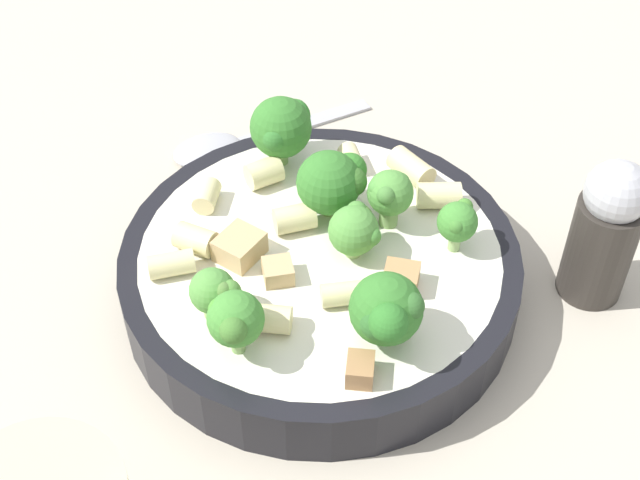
{
  "coord_description": "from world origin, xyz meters",
  "views": [
    {
      "loc": [
        0.19,
        -0.31,
        0.41
      ],
      "look_at": [
        0.0,
        0.0,
        0.05
      ],
      "focal_mm": 50.0,
      "sensor_mm": 36.0,
      "label": 1
    }
  ],
  "objects_px": {
    "broccoli_floret_6": "(236,320)",
    "spoon": "(234,143)",
    "broccoli_floret_1": "(333,181)",
    "chicken_chunk_2": "(278,271)",
    "rigatoni_5": "(294,218)",
    "broccoli_floret_0": "(387,312)",
    "broccoli_floret_5": "(458,221)",
    "rigatoni_9": "(345,294)",
    "broccoli_floret_4": "(215,292)",
    "pepper_shaker": "(605,231)",
    "broccoli_floret_3": "(283,126)",
    "chicken_chunk_3": "(360,370)",
    "rigatoni_2": "(264,173)",
    "rigatoni_1": "(439,195)",
    "rigatoni_0": "(351,159)",
    "rigatoni_8": "(411,168)",
    "rigatoni_3": "(196,240)",
    "pasta_bowl": "(320,270)",
    "broccoli_floret_2": "(355,229)",
    "broccoli_floret_7": "(390,194)",
    "rigatoni_4": "(272,319)",
    "rigatoni_7": "(171,264)",
    "chicken_chunk_0": "(240,247)",
    "chicken_chunk_1": "(403,276)",
    "rigatoni_6": "(206,197)"
  },
  "relations": [
    {
      "from": "rigatoni_0",
      "to": "chicken_chunk_2",
      "type": "xyz_separation_m",
      "value": [
        0.01,
        -0.11,
        -0.0
      ]
    },
    {
      "from": "rigatoni_4",
      "to": "chicken_chunk_3",
      "type": "height_order",
      "value": "rigatoni_4"
    },
    {
      "from": "pasta_bowl",
      "to": "broccoli_floret_7",
      "type": "relative_size",
      "value": 6.2
    },
    {
      "from": "broccoli_floret_0",
      "to": "rigatoni_8",
      "type": "relative_size",
      "value": 1.48
    },
    {
      "from": "rigatoni_1",
      "to": "rigatoni_2",
      "type": "relative_size",
      "value": 1.23
    },
    {
      "from": "chicken_chunk_1",
      "to": "spoon",
      "type": "distance_m",
      "value": 0.2
    },
    {
      "from": "broccoli_floret_0",
      "to": "rigatoni_8",
      "type": "height_order",
      "value": "broccoli_floret_0"
    },
    {
      "from": "pasta_bowl",
      "to": "rigatoni_7",
      "type": "bearing_deg",
      "value": -138.08
    },
    {
      "from": "chicken_chunk_1",
      "to": "rigatoni_9",
      "type": "bearing_deg",
      "value": -126.84
    },
    {
      "from": "broccoli_floret_0",
      "to": "rigatoni_4",
      "type": "height_order",
      "value": "broccoli_floret_0"
    },
    {
      "from": "broccoli_floret_3",
      "to": "broccoli_floret_7",
      "type": "xyz_separation_m",
      "value": [
        0.09,
        -0.02,
        -0.0
      ]
    },
    {
      "from": "broccoli_floret_0",
      "to": "broccoli_floret_3",
      "type": "distance_m",
      "value": 0.16
    },
    {
      "from": "broccoli_floret_3",
      "to": "chicken_chunk_3",
      "type": "bearing_deg",
      "value": -45.03
    },
    {
      "from": "broccoli_floret_7",
      "to": "spoon",
      "type": "height_order",
      "value": "broccoli_floret_7"
    },
    {
      "from": "rigatoni_3",
      "to": "rigatoni_9",
      "type": "relative_size",
      "value": 0.87
    },
    {
      "from": "rigatoni_8",
      "to": "broccoli_floret_7",
      "type": "bearing_deg",
      "value": -80.74
    },
    {
      "from": "rigatoni_9",
      "to": "chicken_chunk_2",
      "type": "xyz_separation_m",
      "value": [
        -0.04,
        -0.0,
        -0.0
      ]
    },
    {
      "from": "pasta_bowl",
      "to": "broccoli_floret_1",
      "type": "relative_size",
      "value": 5.26
    },
    {
      "from": "broccoli_floret_6",
      "to": "chicken_chunk_3",
      "type": "distance_m",
      "value": 0.07
    },
    {
      "from": "broccoli_floret_2",
      "to": "broccoli_floret_7",
      "type": "distance_m",
      "value": 0.03
    },
    {
      "from": "broccoli_floret_0",
      "to": "spoon",
      "type": "distance_m",
      "value": 0.24
    },
    {
      "from": "rigatoni_6",
      "to": "spoon",
      "type": "xyz_separation_m",
      "value": [
        -0.05,
        0.09,
        -0.04
      ]
    },
    {
      "from": "broccoli_floret_1",
      "to": "chicken_chunk_2",
      "type": "height_order",
      "value": "broccoli_floret_1"
    },
    {
      "from": "rigatoni_9",
      "to": "chicken_chunk_2",
      "type": "height_order",
      "value": "rigatoni_9"
    },
    {
      "from": "broccoli_floret_4",
      "to": "rigatoni_2",
      "type": "relative_size",
      "value": 1.48
    },
    {
      "from": "chicken_chunk_2",
      "to": "spoon",
      "type": "distance_m",
      "value": 0.17
    },
    {
      "from": "broccoli_floret_6",
      "to": "pepper_shaker",
      "type": "distance_m",
      "value": 0.22
    },
    {
      "from": "broccoli_floret_1",
      "to": "rigatoni_7",
      "type": "distance_m",
      "value": 0.11
    },
    {
      "from": "broccoli_floret_4",
      "to": "chicken_chunk_2",
      "type": "relative_size",
      "value": 1.89
    },
    {
      "from": "pasta_bowl",
      "to": "rigatoni_5",
      "type": "bearing_deg",
      "value": 157.69
    },
    {
      "from": "broccoli_floret_2",
      "to": "rigatoni_5",
      "type": "relative_size",
      "value": 1.38
    },
    {
      "from": "broccoli_floret_6",
      "to": "spoon",
      "type": "relative_size",
      "value": 0.27
    },
    {
      "from": "rigatoni_1",
      "to": "broccoli_floret_4",
      "type": "bearing_deg",
      "value": -114.44
    },
    {
      "from": "rigatoni_3",
      "to": "pasta_bowl",
      "type": "bearing_deg",
      "value": 29.12
    },
    {
      "from": "chicken_chunk_2",
      "to": "rigatoni_2",
      "type": "bearing_deg",
      "value": 128.84
    },
    {
      "from": "broccoli_floret_5",
      "to": "rigatoni_9",
      "type": "bearing_deg",
      "value": -115.94
    },
    {
      "from": "broccoli_floret_6",
      "to": "rigatoni_1",
      "type": "distance_m",
      "value": 0.16
    },
    {
      "from": "chicken_chunk_0",
      "to": "rigatoni_0",
      "type": "bearing_deg",
      "value": 81.04
    },
    {
      "from": "rigatoni_5",
      "to": "chicken_chunk_0",
      "type": "xyz_separation_m",
      "value": [
        -0.01,
        -0.04,
        -0.0
      ]
    },
    {
      "from": "rigatoni_5",
      "to": "rigatoni_8",
      "type": "height_order",
      "value": "same"
    },
    {
      "from": "broccoli_floret_0",
      "to": "broccoli_floret_5",
      "type": "height_order",
      "value": "broccoli_floret_0"
    },
    {
      "from": "chicken_chunk_0",
      "to": "pasta_bowl",
      "type": "bearing_deg",
      "value": 34.46
    },
    {
      "from": "rigatoni_3",
      "to": "rigatoni_2",
      "type": "bearing_deg",
      "value": 88.91
    },
    {
      "from": "broccoli_floret_7",
      "to": "rigatoni_0",
      "type": "distance_m",
      "value": 0.06
    },
    {
      "from": "broccoli_floret_1",
      "to": "rigatoni_3",
      "type": "xyz_separation_m",
      "value": [
        -0.05,
        -0.07,
        -0.02
      ]
    },
    {
      "from": "broccoli_floret_1",
      "to": "pepper_shaker",
      "type": "relative_size",
      "value": 0.46
    },
    {
      "from": "rigatoni_5",
      "to": "broccoli_floret_0",
      "type": "bearing_deg",
      "value": -29.8
    },
    {
      "from": "rigatoni_9",
      "to": "rigatoni_1",
      "type": "bearing_deg",
      "value": 84.24
    },
    {
      "from": "broccoli_floret_4",
      "to": "rigatoni_7",
      "type": "height_order",
      "value": "broccoli_floret_4"
    },
    {
      "from": "broccoli_floret_4",
      "to": "pepper_shaker",
      "type": "bearing_deg",
      "value": 44.31
    }
  ]
}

